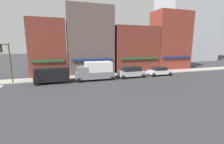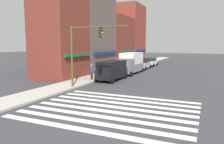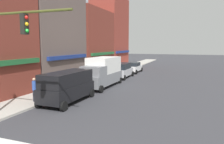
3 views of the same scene
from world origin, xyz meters
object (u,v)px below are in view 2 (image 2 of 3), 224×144
at_px(box_truck_grey, 130,63).
at_px(traffic_signal, 84,45).
at_px(sedan_white, 151,62).
at_px(pedestrian_blue_shirt, 92,72).
at_px(suv_silver, 143,63).
at_px(van_black, 112,70).

bearing_deg(box_truck_grey, traffic_signal, -179.65).
xyz_separation_m(traffic_signal, sedan_white, (24.87, -0.28, -3.36)).
distance_m(box_truck_grey, sedan_white, 12.47).
bearing_deg(traffic_signal, pedestrian_blue_shirt, 21.65).
xyz_separation_m(traffic_signal, suv_silver, (18.98, -0.28, -3.17)).
height_order(van_black, pedestrian_blue_shirt, van_black).
bearing_deg(sedan_white, suv_silver, -179.61).
bearing_deg(sedan_white, van_black, -179.61).
distance_m(traffic_signal, box_truck_grey, 12.70).
distance_m(traffic_signal, van_black, 6.48).
distance_m(traffic_signal, pedestrian_blue_shirt, 5.88).
bearing_deg(van_black, pedestrian_blue_shirt, 119.72).
distance_m(sedan_white, pedestrian_blue_shirt, 20.36).
bearing_deg(box_truck_grey, sedan_white, 1.65).
relative_size(van_black, box_truck_grey, 0.80).
xyz_separation_m(van_black, box_truck_grey, (6.64, 0.00, 0.30)).
xyz_separation_m(suv_silver, pedestrian_blue_shirt, (-14.36, 2.12, 0.04)).
distance_m(suv_silver, pedestrian_blue_shirt, 14.51).
relative_size(van_black, sedan_white, 1.14).
relative_size(traffic_signal, box_truck_grey, 0.96).
bearing_deg(traffic_signal, suv_silver, -0.85).
bearing_deg(van_black, sedan_white, 1.02).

